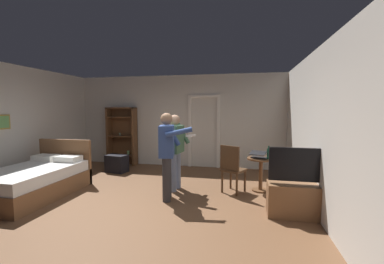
{
  "coord_description": "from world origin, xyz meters",
  "views": [
    {
      "loc": [
        1.96,
        -4.09,
        1.71
      ],
      "look_at": [
        0.98,
        0.57,
        1.28
      ],
      "focal_mm": 23.48,
      "sensor_mm": 36.0,
      "label": 1
    }
  ],
  "objects_px": {
    "bottle_on_table": "(269,154)",
    "person_blue_shirt": "(167,150)",
    "laptop": "(259,156)",
    "person_striped_shirt": "(175,147)",
    "bed": "(35,180)",
    "bookshelf": "(122,134)",
    "suitcase_dark": "(117,164)",
    "side_table": "(261,169)",
    "tv_flatscreen": "(298,196)",
    "wooden_chair": "(232,167)"
  },
  "relations": [
    {
      "from": "bookshelf",
      "to": "laptop",
      "type": "bearing_deg",
      "value": -24.49
    },
    {
      "from": "person_blue_shirt",
      "to": "person_striped_shirt",
      "type": "bearing_deg",
      "value": 90.54
    },
    {
      "from": "bookshelf",
      "to": "person_striped_shirt",
      "type": "relative_size",
      "value": 1.11
    },
    {
      "from": "side_table",
      "to": "wooden_chair",
      "type": "bearing_deg",
      "value": -155.88
    },
    {
      "from": "person_striped_shirt",
      "to": "suitcase_dark",
      "type": "height_order",
      "value": "person_striped_shirt"
    },
    {
      "from": "wooden_chair",
      "to": "suitcase_dark",
      "type": "xyz_separation_m",
      "value": [
        -3.16,
        1.1,
        -0.31
      ]
    },
    {
      "from": "side_table",
      "to": "laptop",
      "type": "bearing_deg",
      "value": -138.58
    },
    {
      "from": "laptop",
      "to": "suitcase_dark",
      "type": "xyz_separation_m",
      "value": [
        -3.7,
        0.88,
        -0.52
      ]
    },
    {
      "from": "bottle_on_table",
      "to": "person_striped_shirt",
      "type": "bearing_deg",
      "value": -173.85
    },
    {
      "from": "bed",
      "to": "side_table",
      "type": "distance_m",
      "value": 4.58
    },
    {
      "from": "bed",
      "to": "person_blue_shirt",
      "type": "bearing_deg",
      "value": 6.98
    },
    {
      "from": "laptop",
      "to": "person_blue_shirt",
      "type": "bearing_deg",
      "value": -154.29
    },
    {
      "from": "person_blue_shirt",
      "to": "laptop",
      "type": "bearing_deg",
      "value": 25.71
    },
    {
      "from": "suitcase_dark",
      "to": "side_table",
      "type": "bearing_deg",
      "value": -2.14
    },
    {
      "from": "bed",
      "to": "tv_flatscreen",
      "type": "height_order",
      "value": "tv_flatscreen"
    },
    {
      "from": "bottle_on_table",
      "to": "person_blue_shirt",
      "type": "relative_size",
      "value": 0.17
    },
    {
      "from": "laptop",
      "to": "bottle_on_table",
      "type": "xyz_separation_m",
      "value": [
        0.19,
        -0.04,
        0.06
      ]
    },
    {
      "from": "tv_flatscreen",
      "to": "suitcase_dark",
      "type": "xyz_separation_m",
      "value": [
        -4.25,
        2.03,
        -0.1
      ]
    },
    {
      "from": "laptop",
      "to": "person_blue_shirt",
      "type": "relative_size",
      "value": 0.26
    },
    {
      "from": "tv_flatscreen",
      "to": "side_table",
      "type": "bearing_deg",
      "value": 112.67
    },
    {
      "from": "side_table",
      "to": "bottle_on_table",
      "type": "height_order",
      "value": "bottle_on_table"
    },
    {
      "from": "side_table",
      "to": "person_blue_shirt",
      "type": "distance_m",
      "value": 2.03
    },
    {
      "from": "person_blue_shirt",
      "to": "suitcase_dark",
      "type": "bearing_deg",
      "value": 139.3
    },
    {
      "from": "bottle_on_table",
      "to": "person_blue_shirt",
      "type": "bearing_deg",
      "value": -157.52
    },
    {
      "from": "bed",
      "to": "person_blue_shirt",
      "type": "xyz_separation_m",
      "value": [
        2.66,
        0.33,
        0.65
      ]
    },
    {
      "from": "bottle_on_table",
      "to": "person_striped_shirt",
      "type": "xyz_separation_m",
      "value": [
        -1.91,
        -0.21,
        0.1
      ]
    },
    {
      "from": "bed",
      "to": "wooden_chair",
      "type": "bearing_deg",
      "value": 13.64
    },
    {
      "from": "laptop",
      "to": "person_striped_shirt",
      "type": "bearing_deg",
      "value": -171.89
    },
    {
      "from": "bed",
      "to": "bookshelf",
      "type": "relative_size",
      "value": 1.13
    },
    {
      "from": "bookshelf",
      "to": "wooden_chair",
      "type": "xyz_separation_m",
      "value": [
        3.47,
        -2.05,
        -0.41
      ]
    },
    {
      "from": "bed",
      "to": "laptop",
      "type": "bearing_deg",
      "value": 14.76
    },
    {
      "from": "side_table",
      "to": "suitcase_dark",
      "type": "relative_size",
      "value": 1.25
    },
    {
      "from": "tv_flatscreen",
      "to": "person_blue_shirt",
      "type": "relative_size",
      "value": 0.68
    },
    {
      "from": "bottle_on_table",
      "to": "wooden_chair",
      "type": "relative_size",
      "value": 0.27
    },
    {
      "from": "laptop",
      "to": "suitcase_dark",
      "type": "bearing_deg",
      "value": 166.63
    },
    {
      "from": "tv_flatscreen",
      "to": "person_blue_shirt",
      "type": "height_order",
      "value": "person_blue_shirt"
    },
    {
      "from": "bed",
      "to": "person_striped_shirt",
      "type": "height_order",
      "value": "person_striped_shirt"
    },
    {
      "from": "wooden_chair",
      "to": "bottle_on_table",
      "type": "bearing_deg",
      "value": 14.1
    },
    {
      "from": "bookshelf",
      "to": "bottle_on_table",
      "type": "height_order",
      "value": "bookshelf"
    },
    {
      "from": "bookshelf",
      "to": "person_blue_shirt",
      "type": "distance_m",
      "value": 3.5
    },
    {
      "from": "person_striped_shirt",
      "to": "person_blue_shirt",
      "type": "bearing_deg",
      "value": -89.46
    },
    {
      "from": "person_blue_shirt",
      "to": "bookshelf",
      "type": "bearing_deg",
      "value": 130.79
    },
    {
      "from": "bookshelf",
      "to": "laptop",
      "type": "xyz_separation_m",
      "value": [
        4.01,
        -1.83,
        -0.2
      ]
    },
    {
      "from": "bed",
      "to": "side_table",
      "type": "xyz_separation_m",
      "value": [
        4.42,
        1.19,
        0.16
      ]
    },
    {
      "from": "bed",
      "to": "person_blue_shirt",
      "type": "height_order",
      "value": "person_blue_shirt"
    },
    {
      "from": "person_striped_shirt",
      "to": "suitcase_dark",
      "type": "distance_m",
      "value": 2.38
    },
    {
      "from": "bed",
      "to": "tv_flatscreen",
      "type": "relative_size",
      "value": 1.8
    },
    {
      "from": "tv_flatscreen",
      "to": "side_table",
      "type": "height_order",
      "value": "tv_flatscreen"
    },
    {
      "from": "person_blue_shirt",
      "to": "bed",
      "type": "bearing_deg",
      "value": -173.02
    },
    {
      "from": "bed",
      "to": "bottle_on_table",
      "type": "bearing_deg",
      "value": 13.71
    }
  ]
}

